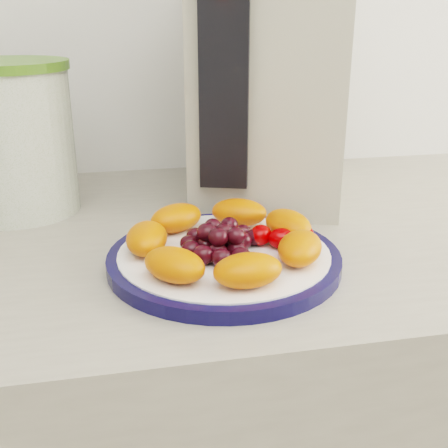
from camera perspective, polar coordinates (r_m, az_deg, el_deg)
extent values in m
cylinder|color=#0C0D37|center=(0.63, 0.00, -3.59)|extent=(0.26, 0.26, 0.01)
cylinder|color=white|center=(0.63, 0.00, -3.51)|extent=(0.24, 0.24, 0.02)
cylinder|color=#3D5910|center=(0.83, -20.59, 7.71)|extent=(0.16, 0.16, 0.20)
cylinder|color=#476F21|center=(0.82, -21.54, 14.80)|extent=(0.17, 0.17, 0.01)
cube|color=#A9A590|center=(0.86, 4.72, 14.89)|extent=(0.28, 0.34, 0.36)
cube|color=black|center=(0.72, 0.01, 14.12)|extent=(0.06, 0.04, 0.27)
ellipsoid|color=#D34506|center=(0.66, 6.54, -0.07)|extent=(0.06, 0.08, 0.03)
ellipsoid|color=#D34506|center=(0.70, 1.55, 1.21)|extent=(0.08, 0.07, 0.03)
ellipsoid|color=#D34506|center=(0.68, -4.88, 0.62)|extent=(0.08, 0.07, 0.03)
ellipsoid|color=#D34506|center=(0.63, -7.85, -1.45)|extent=(0.06, 0.08, 0.03)
ellipsoid|color=#D34506|center=(0.56, -5.05, -4.15)|extent=(0.08, 0.08, 0.03)
ellipsoid|color=#D34506|center=(0.55, 2.43, -4.72)|extent=(0.07, 0.05, 0.03)
ellipsoid|color=#D34506|center=(0.60, 7.72, -2.43)|extent=(0.07, 0.08, 0.03)
ellipsoid|color=black|center=(0.62, 0.00, -2.06)|extent=(0.02, 0.02, 0.02)
ellipsoid|color=black|center=(0.63, 1.82, -1.77)|extent=(0.02, 0.02, 0.02)
ellipsoid|color=black|center=(0.64, 0.58, -1.34)|extent=(0.02, 0.02, 0.02)
ellipsoid|color=black|center=(0.64, -1.21, -1.36)|extent=(0.02, 0.02, 0.02)
ellipsoid|color=black|center=(0.62, -1.85, -2.15)|extent=(0.02, 0.02, 0.02)
ellipsoid|color=black|center=(0.61, -0.61, -2.71)|extent=(0.02, 0.02, 0.02)
ellipsoid|color=black|center=(0.61, 1.27, -2.55)|extent=(0.02, 0.02, 0.02)
ellipsoid|color=black|center=(0.64, 3.18, -1.35)|extent=(0.02, 0.02, 0.02)
ellipsoid|color=black|center=(0.66, 1.92, -0.87)|extent=(0.02, 0.02, 0.02)
ellipsoid|color=black|center=(0.66, 0.21, -0.69)|extent=(0.02, 0.02, 0.02)
ellipsoid|color=black|center=(0.66, -1.54, -0.84)|extent=(0.02, 0.02, 0.02)
ellipsoid|color=black|center=(0.65, -2.94, -1.23)|extent=(0.02, 0.02, 0.02)
ellipsoid|color=black|center=(0.63, -3.62, -1.95)|extent=(0.02, 0.02, 0.02)
ellipsoid|color=black|center=(0.61, -3.35, -2.61)|extent=(0.02, 0.02, 0.02)
ellipsoid|color=black|center=(0.59, -2.12, -3.16)|extent=(0.02, 0.02, 0.02)
ellipsoid|color=black|center=(0.59, -0.24, -3.48)|extent=(0.02, 0.02, 0.02)
ellipsoid|color=black|center=(0.59, 1.72, -3.31)|extent=(0.02, 0.02, 0.02)
ellipsoid|color=black|center=(0.62, 0.00, -0.74)|extent=(0.02, 0.02, 0.02)
ellipsoid|color=black|center=(0.64, 0.55, -0.12)|extent=(0.02, 0.02, 0.02)
ellipsoid|color=black|center=(0.63, -1.16, -0.25)|extent=(0.02, 0.02, 0.02)
ellipsoid|color=black|center=(0.62, -1.76, -0.84)|extent=(0.02, 0.02, 0.02)
ellipsoid|color=black|center=(0.60, -0.59, -1.35)|extent=(0.02, 0.02, 0.02)
ellipsoid|color=black|center=(0.61, 1.21, -1.23)|extent=(0.02, 0.02, 0.02)
ellipsoid|color=#C50000|center=(0.64, 5.82, -1.45)|extent=(0.03, 0.03, 0.02)
ellipsoid|color=#C50000|center=(0.65, 7.87, -1.07)|extent=(0.04, 0.03, 0.02)
ellipsoid|color=#C50000|center=(0.62, 7.48, -2.13)|extent=(0.04, 0.04, 0.02)
ellipsoid|color=#C50000|center=(0.64, 3.75, -1.12)|extent=(0.04, 0.04, 0.02)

